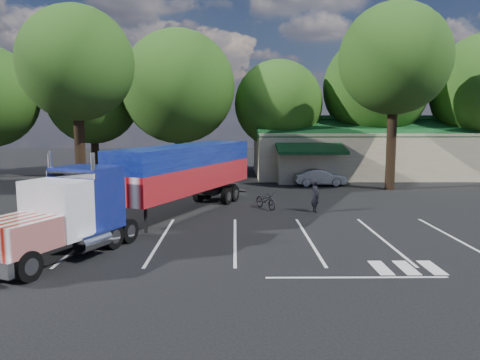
{
  "coord_description": "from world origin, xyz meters",
  "views": [
    {
      "loc": [
        -0.0,
        -25.76,
        5.14
      ],
      "look_at": [
        0.27,
        -1.4,
        2.0
      ],
      "focal_mm": 35.0,
      "sensor_mm": 36.0,
      "label": 1
    }
  ],
  "objects_px": {
    "woman": "(315,196)",
    "bicycle": "(266,200)",
    "silver_sedan": "(320,177)",
    "semi_truck": "(163,178)"
  },
  "relations": [
    {
      "from": "woman",
      "to": "bicycle",
      "type": "relative_size",
      "value": 0.96
    },
    {
      "from": "silver_sedan",
      "to": "semi_truck",
      "type": "bearing_deg",
      "value": 138.94
    },
    {
      "from": "semi_truck",
      "to": "woman",
      "type": "bearing_deg",
      "value": 39.35
    },
    {
      "from": "semi_truck",
      "to": "silver_sedan",
      "type": "xyz_separation_m",
      "value": [
        10.34,
        12.75,
        -1.57
      ]
    },
    {
      "from": "woman",
      "to": "silver_sedan",
      "type": "xyz_separation_m",
      "value": [
        2.18,
        10.5,
        -0.28
      ]
    },
    {
      "from": "woman",
      "to": "bicycle",
      "type": "distance_m",
      "value": 2.91
    },
    {
      "from": "semi_truck",
      "to": "silver_sedan",
      "type": "distance_m",
      "value": 16.49
    },
    {
      "from": "semi_truck",
      "to": "woman",
      "type": "xyz_separation_m",
      "value": [
        8.17,
        2.25,
        -1.3
      ]
    },
    {
      "from": "woman",
      "to": "bicycle",
      "type": "height_order",
      "value": "woman"
    },
    {
      "from": "semi_truck",
      "to": "bicycle",
      "type": "bearing_deg",
      "value": 54.68
    }
  ]
}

